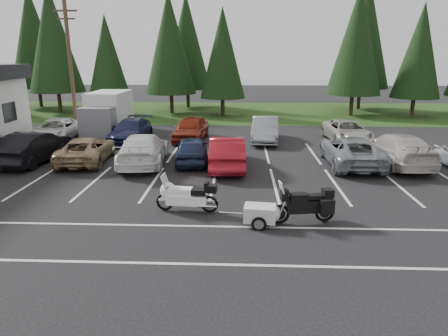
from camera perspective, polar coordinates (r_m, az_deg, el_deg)
ground at (r=16.74m, az=-3.48°, el=-3.37°), size 120.00×120.00×0.00m
grass_strip at (r=40.13m, az=-0.04°, el=8.03°), size 80.00×16.00×0.01m
lake_water at (r=70.97m, az=4.32°, el=11.42°), size 70.00×50.00×0.02m
utility_pole at (r=30.08m, az=-21.05°, el=13.33°), size 1.60×0.26×9.00m
box_truck at (r=30.10m, az=-16.54°, el=7.50°), size 2.40×5.60×2.90m
stall_markings at (r=18.63m, az=-2.87°, el=-1.33°), size 32.00×16.00×0.01m
conifer_2 at (r=42.40m, az=-23.29°, el=16.63°), size 5.10×5.10×11.89m
conifer_3 at (r=39.06m, az=-16.35°, el=14.94°), size 3.87×3.87×9.02m
conifer_4 at (r=39.20m, az=-7.78°, el=17.27°), size 4.80×4.80×11.17m
conifer_5 at (r=37.35m, az=-0.20°, el=16.09°), size 4.14×4.14×9.63m
conifer_6 at (r=39.22m, az=18.46°, el=16.89°), size 4.93×4.93×11.48m
conifer_7 at (r=40.72m, az=26.17°, el=14.78°), size 4.27×4.27×9.94m
conifer_back_a at (r=47.93m, az=-25.64°, el=16.44°), size 5.28×5.28×12.30m
conifer_back_b at (r=43.60m, az=-5.35°, el=17.51°), size 4.97×4.97×11.58m
conifer_back_c at (r=44.31m, az=19.47°, el=17.62°), size 5.50×5.50×12.81m
car_near_1 at (r=23.27m, az=-25.48°, el=2.71°), size 2.18×5.13×1.65m
car_near_2 at (r=22.32m, az=-19.06°, el=2.49°), size 2.63×5.01×1.35m
car_near_3 at (r=21.11m, az=-11.46°, el=2.66°), size 2.70×5.65×1.59m
car_near_4 at (r=21.07m, az=-4.62°, el=2.65°), size 2.05×4.28×1.41m
car_near_5 at (r=20.01m, az=0.47°, el=2.29°), size 1.87×4.94×1.61m
car_near_6 at (r=21.50m, az=17.68°, el=2.34°), size 2.58×5.45×1.50m
car_near_7 at (r=22.42m, az=23.44°, el=2.48°), size 2.67×5.77×1.63m
car_far_0 at (r=28.88m, az=-22.85°, el=5.05°), size 2.80×5.19×1.38m
car_far_1 at (r=26.89m, az=-13.19°, el=5.21°), size 2.21×5.01×1.43m
car_far_2 at (r=26.59m, az=-4.75°, el=5.62°), size 2.26×4.77×1.58m
car_far_3 at (r=26.34m, az=5.89°, el=5.47°), size 1.97×4.85×1.56m
car_far_4 at (r=27.20m, az=17.22°, el=5.01°), size 2.60×5.19×1.41m
touring_motorcycle at (r=14.47m, az=-5.36°, el=-3.62°), size 2.59×1.01×1.40m
cargo_trailer at (r=13.45m, az=5.15°, el=-6.76°), size 1.61×1.02×0.70m
adventure_motorcycle at (r=13.70m, az=11.23°, el=-4.74°), size 2.61×1.27×1.52m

